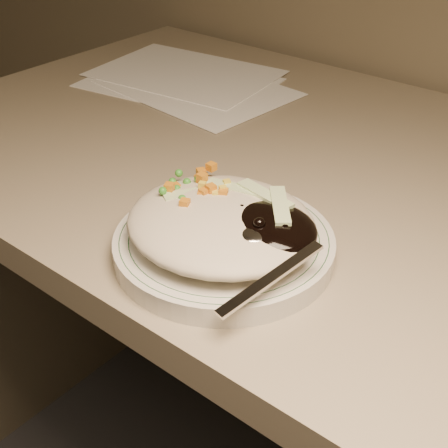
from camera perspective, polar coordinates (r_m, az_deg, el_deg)
The scene contains 5 objects.
desk at distance 0.88m, azimuth 13.02°, elevation -8.45°, with size 1.40×0.70×0.74m.
plate at distance 0.63m, azimuth -0.00°, elevation -1.98°, with size 0.22×0.22×0.02m, color silver.
plate_rim at distance 0.62m, azimuth -0.00°, elevation -1.23°, with size 0.21×0.21×0.00m.
meal at distance 0.61m, azimuth 0.27°, elevation 0.27°, with size 0.20×0.19×0.05m.
papers at distance 1.08m, azimuth -3.40°, elevation 12.93°, with size 0.38×0.29×0.00m.
Camera 1 is at (0.26, 0.76, 1.11)m, focal length 50.00 mm.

